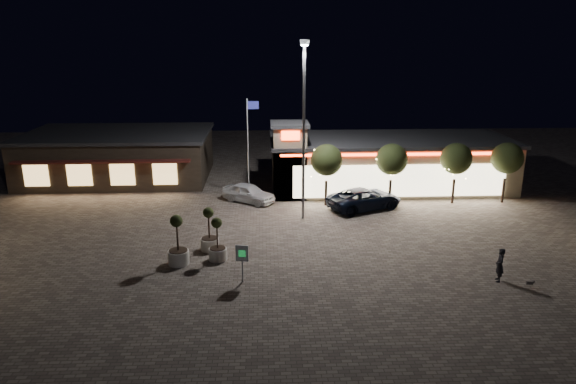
{
  "coord_description": "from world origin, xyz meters",
  "views": [
    {
      "loc": [
        -0.73,
        -26.75,
        12.43
      ],
      "look_at": [
        0.82,
        6.0,
        2.59
      ],
      "focal_mm": 32.0,
      "sensor_mm": 36.0,
      "label": 1
    }
  ],
  "objects_px": {
    "pedestrian": "(500,265)",
    "pickup_truck": "(365,199)",
    "white_sedan": "(248,193)",
    "valet_sign": "(242,256)",
    "planter_left": "(178,249)",
    "planter_mid": "(218,247)"
  },
  "relations": [
    {
      "from": "valet_sign",
      "to": "planter_left",
      "type": "bearing_deg",
      "value": 147.14
    },
    {
      "from": "planter_left",
      "to": "valet_sign",
      "type": "bearing_deg",
      "value": -32.86
    },
    {
      "from": "valet_sign",
      "to": "planter_mid",
      "type": "bearing_deg",
      "value": 118.15
    },
    {
      "from": "planter_mid",
      "to": "white_sedan",
      "type": "bearing_deg",
      "value": 82.25
    },
    {
      "from": "pickup_truck",
      "to": "pedestrian",
      "type": "distance_m",
      "value": 13.31
    },
    {
      "from": "pedestrian",
      "to": "pickup_truck",
      "type": "bearing_deg",
      "value": -147.47
    },
    {
      "from": "pedestrian",
      "to": "valet_sign",
      "type": "bearing_deg",
      "value": -81.18
    },
    {
      "from": "pedestrian",
      "to": "valet_sign",
      "type": "height_order",
      "value": "valet_sign"
    },
    {
      "from": "pickup_truck",
      "to": "planter_mid",
      "type": "distance_m",
      "value": 13.66
    },
    {
      "from": "pickup_truck",
      "to": "white_sedan",
      "type": "distance_m",
      "value": 9.08
    },
    {
      "from": "white_sedan",
      "to": "pedestrian",
      "type": "bearing_deg",
      "value": -102.27
    },
    {
      "from": "pedestrian",
      "to": "planter_mid",
      "type": "relative_size",
      "value": 0.71
    },
    {
      "from": "white_sedan",
      "to": "planter_mid",
      "type": "xyz_separation_m",
      "value": [
        -1.5,
        -11.01,
        0.06
      ]
    },
    {
      "from": "planter_mid",
      "to": "valet_sign",
      "type": "distance_m",
      "value": 3.34
    },
    {
      "from": "planter_mid",
      "to": "pedestrian",
      "type": "bearing_deg",
      "value": -12.9
    },
    {
      "from": "white_sedan",
      "to": "valet_sign",
      "type": "height_order",
      "value": "valet_sign"
    },
    {
      "from": "pickup_truck",
      "to": "planter_left",
      "type": "relative_size",
      "value": 1.94
    },
    {
      "from": "pedestrian",
      "to": "planter_left",
      "type": "xyz_separation_m",
      "value": [
        -17.36,
        3.0,
        -0.01
      ]
    },
    {
      "from": "valet_sign",
      "to": "white_sedan",
      "type": "bearing_deg",
      "value": 90.19
    },
    {
      "from": "pickup_truck",
      "to": "valet_sign",
      "type": "relative_size",
      "value": 2.78
    },
    {
      "from": "pickup_truck",
      "to": "planter_mid",
      "type": "bearing_deg",
      "value": 106.96
    },
    {
      "from": "planter_left",
      "to": "pedestrian",
      "type": "bearing_deg",
      "value": -9.81
    }
  ]
}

